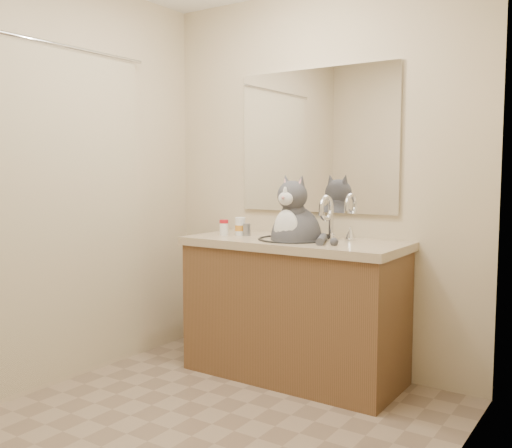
{
  "coord_description": "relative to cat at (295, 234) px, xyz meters",
  "views": [
    {
      "loc": [
        1.71,
        -2.0,
        1.26
      ],
      "look_at": [
        -0.07,
        0.65,
        0.96
      ],
      "focal_mm": 40.0,
      "sensor_mm": 36.0,
      "label": 1
    }
  ],
  "objects": [
    {
      "name": "shower_curtain",
      "position": [
        -1.07,
        -0.85,
        0.15
      ],
      "size": [
        0.02,
        1.3,
        1.93
      ],
      "color": "beige",
      "rests_on": "ground"
    },
    {
      "name": "cat",
      "position": [
        0.0,
        0.0,
        0.0
      ],
      "size": [
        0.43,
        0.35,
        0.6
      ],
      "rotation": [
        0.0,
        0.0,
        -0.04
      ],
      "color": "#414045",
      "rests_on": "vanity"
    },
    {
      "name": "pill_bottle_orange",
      "position": [
        -0.42,
        0.02,
        0.02
      ],
      "size": [
        0.07,
        0.07,
        0.11
      ],
      "rotation": [
        0.0,
        0.0,
        0.12
      ],
      "color": "white",
      "rests_on": "vanity"
    },
    {
      "name": "vanity",
      "position": [
        -0.02,
        0.02,
        -0.44
      ],
      "size": [
        1.34,
        0.59,
        1.12
      ],
      "color": "brown",
      "rests_on": "ground"
    },
    {
      "name": "mirror",
      "position": [
        -0.02,
        0.29,
        0.57
      ],
      "size": [
        1.1,
        0.02,
        0.9
      ],
      "primitive_type": "cube",
      "color": "white",
      "rests_on": "room"
    },
    {
      "name": "pill_bottle_redcap",
      "position": [
        -0.51,
        -0.03,
        0.02
      ],
      "size": [
        0.07,
        0.07,
        0.1
      ],
      "rotation": [
        0.0,
        0.0,
        0.18
      ],
      "color": "white",
      "rests_on": "vanity"
    },
    {
      "name": "room",
      "position": [
        -0.02,
        -0.95,
        0.32
      ],
      "size": [
        2.22,
        2.52,
        2.42
      ],
      "color": "gray",
      "rests_on": "ground"
    },
    {
      "name": "grey_canister",
      "position": [
        -0.36,
        0.01,
        0.0
      ],
      "size": [
        0.05,
        0.05,
        0.08
      ],
      "rotation": [
        0.0,
        0.0,
        -0.0
      ],
      "color": "gray",
      "rests_on": "vanity"
    }
  ]
}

